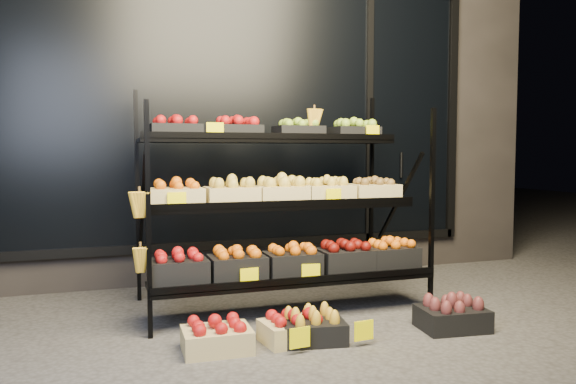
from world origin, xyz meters
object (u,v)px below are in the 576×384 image
object	(u,v)px
floor_crate_midleft	(312,327)
display_rack	(281,204)
floor_crate_left	(217,336)
floor_crate_midright	(293,327)

from	to	relation	value
floor_crate_midleft	display_rack	bearing A→B (deg)	94.81
floor_crate_left	floor_crate_midright	size ratio (longest dim) A/B	0.99
display_rack	floor_crate_left	xyz separation A→B (m)	(-0.66, -0.79, -0.69)
display_rack	floor_crate_midleft	distance (m)	1.07
floor_crate_midleft	floor_crate_midright	distance (m)	0.12
floor_crate_midright	floor_crate_midleft	bearing A→B (deg)	-25.91
display_rack	floor_crate_midleft	world-z (taller)	display_rack
display_rack	floor_crate_left	world-z (taller)	display_rack
floor_crate_left	floor_crate_midleft	size ratio (longest dim) A/B	0.94
display_rack	floor_crate_midleft	size ratio (longest dim) A/B	5.03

